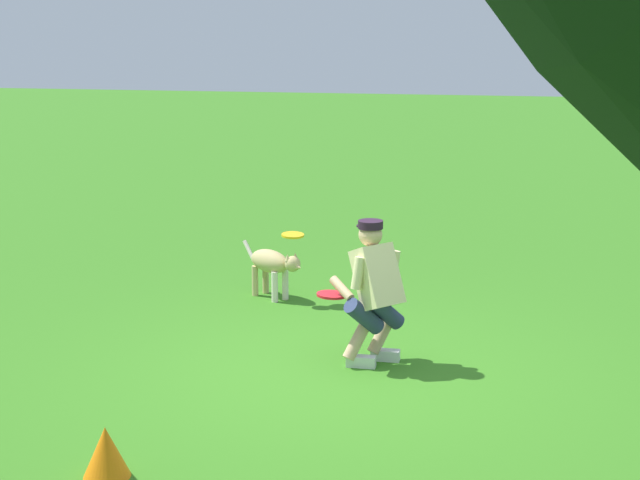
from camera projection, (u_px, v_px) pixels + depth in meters
name	position (u px, v px, depth m)	size (l,w,h in m)	color
ground_plane	(331.00, 375.00, 8.72)	(60.00, 60.00, 0.00)	#34761D
person	(374.00, 288.00, 8.86)	(0.71, 0.58, 1.29)	silver
dog	(273.00, 264.00, 10.97)	(0.82, 0.64, 0.57)	tan
frisbee_flying	(293.00, 235.00, 10.76)	(0.24, 0.24, 0.02)	yellow
frisbee_held	(332.00, 295.00, 8.97)	(0.27, 0.27, 0.02)	red
training_cone	(106.00, 452.00, 6.79)	(0.32, 0.32, 0.36)	orange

